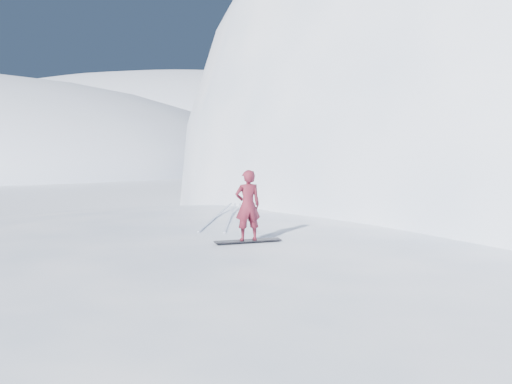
# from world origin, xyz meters

# --- Properties ---
(ground) EXTENTS (400.00, 400.00, 0.00)m
(ground) POSITION_xyz_m (0.00, 0.00, 0.00)
(ground) COLOR white
(ground) RESTS_ON ground
(near_ridge) EXTENTS (36.00, 28.00, 4.80)m
(near_ridge) POSITION_xyz_m (1.00, 3.00, 0.00)
(near_ridge) COLOR white
(near_ridge) RESTS_ON ground
(peak_shoulder) EXTENTS (28.00, 24.00, 18.00)m
(peak_shoulder) POSITION_xyz_m (10.00, 20.00, 0.00)
(peak_shoulder) COLOR white
(peak_shoulder) RESTS_ON ground
(far_ridge_c) EXTENTS (140.00, 90.00, 36.00)m
(far_ridge_c) POSITION_xyz_m (-40.00, 110.00, 0.00)
(far_ridge_c) COLOR white
(far_ridge_c) RESTS_ON ground
(wind_bumps) EXTENTS (16.00, 14.40, 1.00)m
(wind_bumps) POSITION_xyz_m (-0.56, 2.12, 0.00)
(wind_bumps) COLOR white
(wind_bumps) RESTS_ON ground
(snowboard) EXTENTS (1.59, 1.04, 0.03)m
(snowboard) POSITION_xyz_m (1.05, 0.83, 2.41)
(snowboard) COLOR black
(snowboard) RESTS_ON near_ridge
(snowboarder) EXTENTS (0.74, 0.66, 1.71)m
(snowboarder) POSITION_xyz_m (1.05, 0.83, 3.28)
(snowboarder) COLOR maroon
(snowboarder) RESTS_ON snowboard
(board_tracks) EXTENTS (2.22, 5.98, 0.04)m
(board_tracks) POSITION_xyz_m (-0.24, 4.80, 2.42)
(board_tracks) COLOR silver
(board_tracks) RESTS_ON ground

